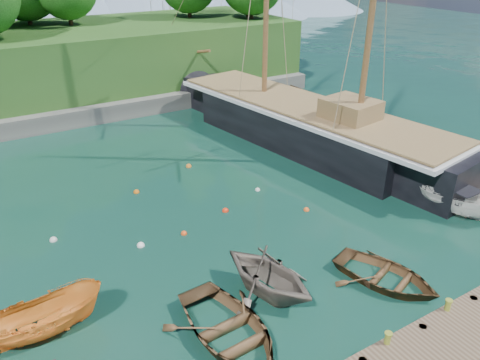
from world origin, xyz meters
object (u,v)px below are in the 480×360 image
at_px(rowboat_0, 229,338).
at_px(cabin_boat_white, 456,214).
at_px(rowboat_1, 267,293).
at_px(rowboat_2, 385,282).
at_px(motorboat_orange, 46,335).
at_px(schooner, 306,128).

distance_m(rowboat_0, cabin_boat_white, 14.11).
height_order(rowboat_1, rowboat_2, rowboat_1).
bearing_deg(cabin_boat_white, motorboat_orange, 153.57).
bearing_deg(schooner, cabin_boat_white, -94.83).
relative_size(rowboat_0, schooner, 0.17).
bearing_deg(cabin_boat_white, schooner, 73.72).
bearing_deg(rowboat_2, schooner, 45.21).
xyz_separation_m(rowboat_2, schooner, (6.38, 13.27, 1.19)).
relative_size(rowboat_0, motorboat_orange, 1.17).
bearing_deg(motorboat_orange, cabin_boat_white, -96.84).
xyz_separation_m(motorboat_orange, schooner, (18.64, 9.17, 1.19)).
xyz_separation_m(rowboat_0, rowboat_2, (6.89, -0.65, 0.00)).
bearing_deg(cabin_boat_white, rowboat_2, 175.28).
xyz_separation_m(rowboat_1, cabin_boat_white, (11.59, 0.07, 0.00)).
distance_m(rowboat_0, motorboat_orange, 6.38).
xyz_separation_m(cabin_boat_white, schooner, (-0.78, 11.28, 1.19)).
bearing_deg(rowboat_1, motorboat_orange, 149.76).
bearing_deg(rowboat_0, motorboat_orange, 144.17).
bearing_deg(rowboat_1, rowboat_2, -38.08).
bearing_deg(rowboat_0, schooner, 40.42).
relative_size(rowboat_1, rowboat_2, 0.97).
distance_m(rowboat_2, schooner, 14.77).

